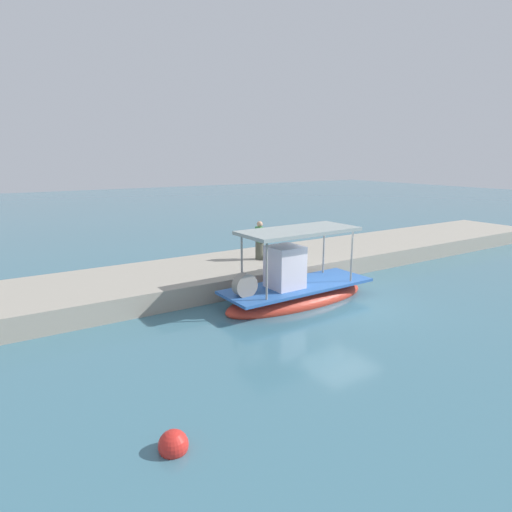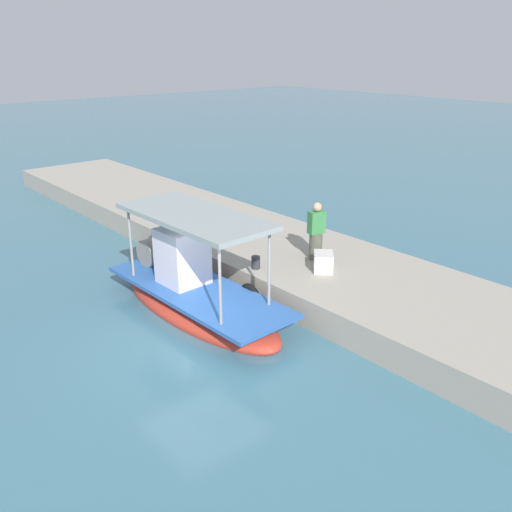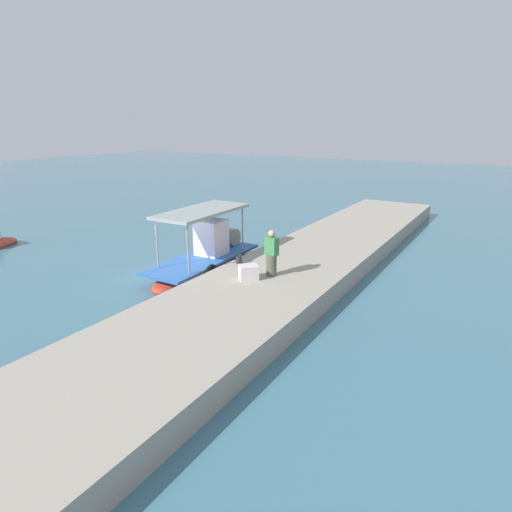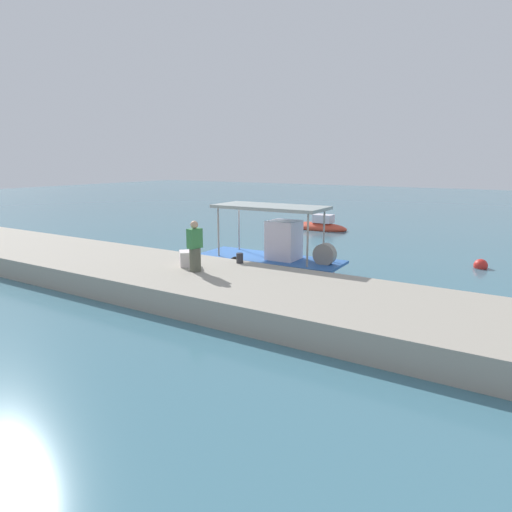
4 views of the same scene
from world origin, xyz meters
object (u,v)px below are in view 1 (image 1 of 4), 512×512
cargo_crate (280,253)px  main_fishing_boat (295,289)px  marker_buoy (173,445)px  mooring_bollard (272,265)px  fisherman_near_bollard (260,242)px

cargo_crate → main_fishing_boat: bearing=63.2°
main_fishing_boat → cargo_crate: (-1.58, -3.12, 0.53)m
marker_buoy → main_fishing_boat: bearing=-142.1°
mooring_bollard → cargo_crate: size_ratio=0.55×
mooring_bollard → main_fishing_boat: bearing=81.7°
cargo_crate → marker_buoy: (8.33, 8.37, -0.89)m
fisherman_near_bollard → main_fishing_boat: bearing=77.1°
cargo_crate → marker_buoy: 11.84m
marker_buoy → cargo_crate: bearing=-134.8°
mooring_bollard → cargo_crate: 1.83m
fisherman_near_bollard → mooring_bollard: fisherman_near_bollard is taller
main_fishing_boat → fisherman_near_bollard: 3.84m
main_fishing_boat → marker_buoy: size_ratio=10.94×
main_fishing_boat → fisherman_near_bollard: (-0.83, -3.60, 1.03)m
fisherman_near_bollard → cargo_crate: size_ratio=2.61×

